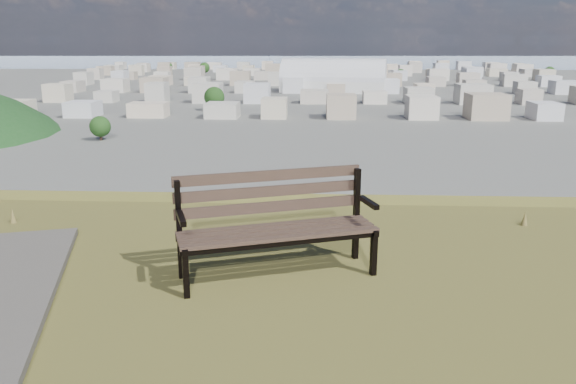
{
  "coord_description": "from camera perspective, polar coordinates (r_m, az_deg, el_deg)",
  "views": [
    {
      "loc": [
        -0.19,
        -3.45,
        27.19
      ],
      "look_at": [
        -0.51,
        3.51,
        25.3
      ],
      "focal_mm": 35.0,
      "sensor_mm": 36.0,
      "label": 1
    }
  ],
  "objects": [
    {
      "name": "city_blocks",
      "position": [
        398.6,
        2.75,
        11.74
      ],
      "size": [
        395.0,
        361.0,
        7.0
      ],
      "color": "beige",
      "rests_on": "ground"
    },
    {
      "name": "far_hills",
      "position": [
        1407.69,
        0.21,
        15.09
      ],
      "size": [
        2050.0,
        340.0,
        60.0
      ],
      "color": "#909FB3",
      "rests_on": "ground"
    },
    {
      "name": "city_trees",
      "position": [
        324.29,
        -2.01,
        11.2
      ],
      "size": [
        406.52,
        387.2,
        9.98
      ],
      "color": "#34241A",
      "rests_on": "ground"
    },
    {
      "name": "bay_water",
      "position": [
        903.86,
        2.76,
        13.42
      ],
      "size": [
        2400.0,
        700.0,
        0.12
      ],
      "primitive_type": "cube",
      "color": "#8190A4",
      "rests_on": "ground"
    },
    {
      "name": "park_bench",
      "position": [
        5.34,
        -1.32,
        -2.73
      ],
      "size": [
        1.95,
        1.16,
        0.97
      ],
      "rotation": [
        0.0,
        0.0,
        0.33
      ],
      "color": "#49362A",
      "rests_on": "hilltop_mesa"
    },
    {
      "name": "arena",
      "position": [
        311.69,
        4.65,
        11.13
      ],
      "size": [
        58.76,
        32.05,
        23.54
      ],
      "rotation": [
        0.0,
        0.0,
        -0.16
      ],
      "color": "silver",
      "rests_on": "ground"
    }
  ]
}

